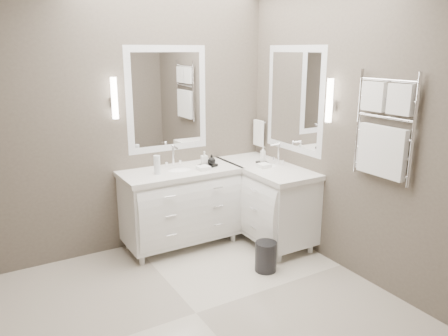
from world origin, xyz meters
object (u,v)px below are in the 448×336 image
vanity_back (181,203)px  waste_bin (266,256)px  vanity_right (266,197)px  towel_ladder (384,133)px

vanity_back → waste_bin: (0.45, -0.93, -0.34)m
vanity_right → waste_bin: bearing=-125.0°
vanity_back → waste_bin: vanity_back is taller
vanity_right → towel_ladder: size_ratio=1.38×
vanity_right → towel_ladder: bearing=-80.2°
vanity_right → vanity_back: bearing=159.6°
vanity_right → towel_ladder: 1.60m
towel_ladder → vanity_back: bearing=124.1°
vanity_right → waste_bin: 0.82m
waste_bin → towel_ladder: bearing=-46.8°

